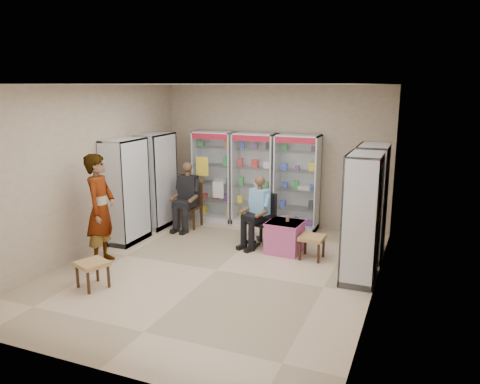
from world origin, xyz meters
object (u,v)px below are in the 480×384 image
at_px(wooden_chair, 190,206).
at_px(cabinet_back_mid, 254,179).
at_px(seated_shopkeeper, 260,213).
at_px(woven_stool_a, 312,247).
at_px(cabinet_back_right, 297,183).
at_px(cabinet_right_near, 362,218).
at_px(cabinet_back_left, 215,176).
at_px(cabinet_left_far, 157,181).
at_px(standing_man, 101,209).
at_px(office_chair, 261,219).
at_px(cabinet_left_near, 126,191).
at_px(cabinet_right_far, 371,202).
at_px(pink_trunk, 285,237).
at_px(woven_stool_b, 93,275).

bearing_deg(wooden_chair, cabinet_back_mid, 31.31).
xyz_separation_m(seated_shopkeeper, woven_stool_a, (1.08, -0.32, -0.43)).
bearing_deg(cabinet_back_right, cabinet_right_near, -53.84).
relative_size(cabinet_back_left, cabinet_right_near, 1.00).
bearing_deg(cabinet_right_near, seated_shopkeeper, 64.78).
relative_size(cabinet_left_far, standing_man, 1.06).
relative_size(cabinet_right_near, office_chair, 2.00).
bearing_deg(woven_stool_a, seated_shopkeeper, 163.29).
relative_size(cabinet_back_left, cabinet_left_near, 1.00).
relative_size(cabinet_back_mid, office_chair, 2.00).
height_order(cabinet_right_far, office_chair, cabinet_right_far).
xyz_separation_m(office_chair, pink_trunk, (0.54, -0.24, -0.21)).
distance_m(cabinet_back_mid, cabinet_left_far, 2.10).
bearing_deg(cabinet_left_near, standing_man, 14.10).
bearing_deg(cabinet_back_left, office_chair, -38.81).
xyz_separation_m(cabinet_back_mid, standing_man, (-1.60, -3.14, -0.05)).
height_order(cabinet_left_far, woven_stool_b, cabinet_left_far).
distance_m(office_chair, seated_shopkeeper, 0.15).
distance_m(cabinet_left_far, pink_trunk, 3.16).
height_order(cabinet_back_right, cabinet_right_far, same).
bearing_deg(standing_man, cabinet_left_near, -1.07).
xyz_separation_m(wooden_chair, standing_man, (-0.40, -2.41, 0.48)).
xyz_separation_m(cabinet_back_mid, cabinet_right_near, (2.58, -2.23, 0.00)).
bearing_deg(cabinet_right_near, cabinet_back_right, 36.16).
bearing_deg(cabinet_back_mid, office_chair, -64.27).
height_order(cabinet_back_right, office_chair, cabinet_back_right).
height_order(cabinet_right_near, office_chair, cabinet_right_near).
height_order(seated_shopkeeper, standing_man, standing_man).
bearing_deg(cabinet_left_near, pink_trunk, 100.23).
xyz_separation_m(cabinet_right_near, wooden_chair, (-3.78, 1.50, -0.53)).
bearing_deg(woven_stool_b, cabinet_right_near, 26.35).
bearing_deg(wooden_chair, cabinet_right_near, -21.64).
distance_m(cabinet_back_right, woven_stool_b, 4.60).
bearing_deg(cabinet_right_far, cabinet_left_far, 87.43).
xyz_separation_m(cabinet_back_left, seated_shopkeeper, (1.55, -1.30, -0.36)).
bearing_deg(woven_stool_a, pink_trunk, 165.60).
height_order(woven_stool_a, woven_stool_b, woven_stool_a).
height_order(cabinet_back_mid, woven_stool_b, cabinet_back_mid).
bearing_deg(cabinet_left_far, cabinet_left_near, -0.00).
bearing_deg(standing_man, seated_shopkeeper, -65.17).
relative_size(wooden_chair, pink_trunk, 1.57).
distance_m(cabinet_back_mid, cabinet_right_far, 2.82).
distance_m(cabinet_back_mid, cabinet_back_right, 0.95).
xyz_separation_m(cabinet_back_right, woven_stool_b, (-2.04, -4.05, -0.79)).
bearing_deg(cabinet_right_far, pink_trunk, 103.86).
xyz_separation_m(woven_stool_a, standing_man, (-3.28, -1.52, 0.74)).
xyz_separation_m(woven_stool_b, standing_man, (-0.51, 0.90, 0.74)).
bearing_deg(cabinet_back_mid, cabinet_back_left, 180.00).
bearing_deg(cabinet_left_far, woven_stool_b, 14.23).
height_order(cabinet_left_near, office_chair, cabinet_left_near).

